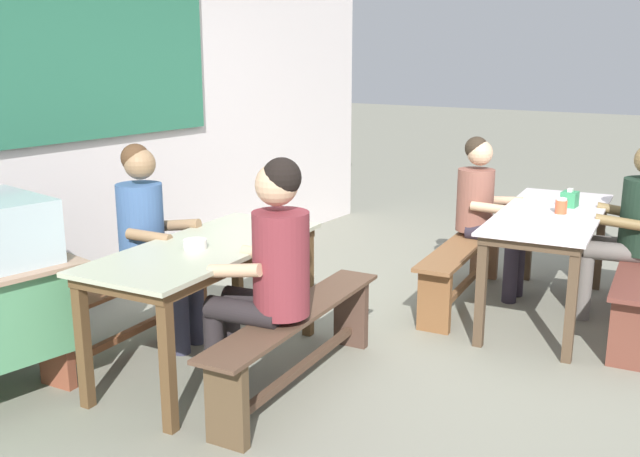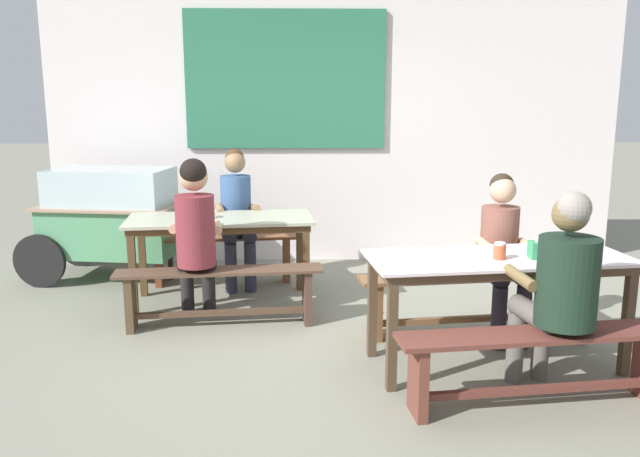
{
  "view_description": "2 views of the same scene",
  "coord_description": "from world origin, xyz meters",
  "px_view_note": "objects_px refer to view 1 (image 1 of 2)",
  "views": [
    {
      "loc": [
        -4.04,
        -1.81,
        1.85
      ],
      "look_at": [
        -0.19,
        0.73,
        0.72
      ],
      "focal_mm": 39.84,
      "sensor_mm": 36.0,
      "label": 1
    },
    {
      "loc": [
        -0.35,
        -4.62,
        1.82
      ],
      "look_at": [
        -0.22,
        0.36,
        0.79
      ],
      "focal_mm": 36.51,
      "sensor_mm": 36.0,
      "label": 2
    }
  ],
  "objects_px": {
    "bench_near_front": "(639,285)",
    "tissue_box": "(570,199)",
    "condiment_jar": "(561,206)",
    "bench_far_back": "(131,303)",
    "person_right_near_table": "(485,207)",
    "person_center_facing": "(151,234)",
    "person_near_front": "(636,220)",
    "bench_near_back": "(463,262)",
    "bench_far_front": "(298,338)",
    "dining_table_near": "(550,223)",
    "dining_table_far": "(207,258)",
    "soup_bowl": "(195,244)",
    "person_left_back_turned": "(268,265)"
  },
  "relations": [
    {
      "from": "dining_table_far",
      "to": "person_right_near_table",
      "type": "distance_m",
      "value": 2.38
    },
    {
      "from": "person_right_near_table",
      "to": "person_center_facing",
      "type": "height_order",
      "value": "person_center_facing"
    },
    {
      "from": "dining_table_near",
      "to": "bench_near_front",
      "type": "distance_m",
      "value": 0.72
    },
    {
      "from": "person_right_near_table",
      "to": "person_left_back_turned",
      "type": "bearing_deg",
      "value": 172.31
    },
    {
      "from": "bench_near_front",
      "to": "tissue_box",
      "type": "xyz_separation_m",
      "value": [
        0.18,
        0.55,
        0.51
      ]
    },
    {
      "from": "bench_far_back",
      "to": "tissue_box",
      "type": "xyz_separation_m",
      "value": [
        2.32,
        -2.1,
        0.52
      ]
    },
    {
      "from": "person_near_front",
      "to": "person_right_near_table",
      "type": "relative_size",
      "value": 1.04
    },
    {
      "from": "dining_table_near",
      "to": "person_right_near_table",
      "type": "relative_size",
      "value": 1.45
    },
    {
      "from": "bench_far_back",
      "to": "person_right_near_table",
      "type": "bearing_deg",
      "value": -33.04
    },
    {
      "from": "dining_table_far",
      "to": "tissue_box",
      "type": "xyz_separation_m",
      "value": [
        2.26,
        -1.49,
        0.14
      ]
    },
    {
      "from": "tissue_box",
      "to": "bench_far_front",
      "type": "bearing_deg",
      "value": 158.37
    },
    {
      "from": "bench_near_back",
      "to": "soup_bowl",
      "type": "height_order",
      "value": "soup_bowl"
    },
    {
      "from": "bench_near_back",
      "to": "person_center_facing",
      "type": "relative_size",
      "value": 1.24
    },
    {
      "from": "bench_near_back",
      "to": "bench_near_front",
      "type": "bearing_deg",
      "value": -83.38
    },
    {
      "from": "person_left_back_turned",
      "to": "person_right_near_table",
      "type": "height_order",
      "value": "person_left_back_turned"
    },
    {
      "from": "bench_far_back",
      "to": "tissue_box",
      "type": "height_order",
      "value": "tissue_box"
    },
    {
      "from": "bench_near_back",
      "to": "tissue_box",
      "type": "height_order",
      "value": "tissue_box"
    },
    {
      "from": "person_right_near_table",
      "to": "tissue_box",
      "type": "xyz_separation_m",
      "value": [
        0.05,
        -0.62,
        0.12
      ]
    },
    {
      "from": "soup_bowl",
      "to": "person_near_front",
      "type": "bearing_deg",
      "value": -40.0
    },
    {
      "from": "person_near_front",
      "to": "person_left_back_turned",
      "type": "distance_m",
      "value": 2.73
    },
    {
      "from": "person_center_facing",
      "to": "condiment_jar",
      "type": "height_order",
      "value": "person_center_facing"
    },
    {
      "from": "dining_table_near",
      "to": "person_center_facing",
      "type": "relative_size",
      "value": 1.37
    },
    {
      "from": "bench_near_front",
      "to": "bench_far_back",
      "type": "bearing_deg",
      "value": 129.0
    },
    {
      "from": "tissue_box",
      "to": "dining_table_near",
      "type": "bearing_deg",
      "value": 166.84
    },
    {
      "from": "person_center_facing",
      "to": "bench_near_front",
      "type": "bearing_deg",
      "value": -52.4
    },
    {
      "from": "condiment_jar",
      "to": "bench_near_front",
      "type": "bearing_deg",
      "value": -80.74
    },
    {
      "from": "bench_near_front",
      "to": "soup_bowl",
      "type": "relative_size",
      "value": 12.57
    },
    {
      "from": "dining_table_near",
      "to": "condiment_jar",
      "type": "height_order",
      "value": "condiment_jar"
    },
    {
      "from": "bench_far_front",
      "to": "bench_near_back",
      "type": "height_order",
      "value": "same"
    },
    {
      "from": "tissue_box",
      "to": "condiment_jar",
      "type": "relative_size",
      "value": 1.22
    },
    {
      "from": "dining_table_far",
      "to": "bench_far_front",
      "type": "xyz_separation_m",
      "value": [
        0.06,
        -0.61,
        -0.38
      ]
    },
    {
      "from": "bench_far_back",
      "to": "person_center_facing",
      "type": "bearing_deg",
      "value": -21.03
    },
    {
      "from": "person_center_facing",
      "to": "bench_far_back",
      "type": "bearing_deg",
      "value": 158.97
    },
    {
      "from": "bench_far_front",
      "to": "tissue_box",
      "type": "relative_size",
      "value": 12.23
    },
    {
      "from": "bench_near_front",
      "to": "condiment_jar",
      "type": "bearing_deg",
      "value": 99.26
    },
    {
      "from": "person_near_front",
      "to": "person_left_back_turned",
      "type": "bearing_deg",
      "value": 149.15
    },
    {
      "from": "person_near_front",
      "to": "tissue_box",
      "type": "relative_size",
      "value": 9.6
    },
    {
      "from": "bench_near_back",
      "to": "bench_far_front",
      "type": "bearing_deg",
      "value": 173.79
    },
    {
      "from": "person_near_front",
      "to": "bench_near_back",
      "type": "bearing_deg",
      "value": 103.76
    },
    {
      "from": "dining_table_far",
      "to": "person_near_front",
      "type": "distance_m",
      "value": 2.96
    },
    {
      "from": "bench_near_front",
      "to": "condiment_jar",
      "type": "xyz_separation_m",
      "value": [
        -0.09,
        0.54,
        0.5
      ]
    },
    {
      "from": "bench_far_back",
      "to": "bench_far_front",
      "type": "xyz_separation_m",
      "value": [
        0.12,
        -1.22,
        -0.0
      ]
    },
    {
      "from": "person_left_back_turned",
      "to": "condiment_jar",
      "type": "distance_m",
      "value": 2.32
    },
    {
      "from": "dining_table_far",
      "to": "bench_near_back",
      "type": "distance_m",
      "value": 2.14
    },
    {
      "from": "condiment_jar",
      "to": "person_near_front",
      "type": "bearing_deg",
      "value": -63.79
    },
    {
      "from": "dining_table_far",
      "to": "soup_bowl",
      "type": "bearing_deg",
      "value": -175.67
    },
    {
      "from": "person_left_back_turned",
      "to": "dining_table_far",
      "type": "bearing_deg",
      "value": 77.37
    },
    {
      "from": "person_near_front",
      "to": "soup_bowl",
      "type": "relative_size",
      "value": 9.59
    },
    {
      "from": "person_right_near_table",
      "to": "condiment_jar",
      "type": "distance_m",
      "value": 0.68
    },
    {
      "from": "dining_table_near",
      "to": "tissue_box",
      "type": "bearing_deg",
      "value": -13.16
    }
  ]
}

